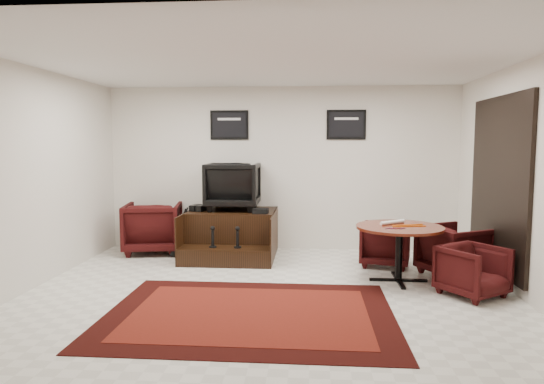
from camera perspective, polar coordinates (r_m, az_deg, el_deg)
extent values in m
plane|color=white|center=(6.16, -0.32, -11.58)|extent=(6.00, 6.00, 0.00)
cube|color=silver|center=(8.39, 1.11, 2.77)|extent=(6.00, 0.02, 2.80)
cube|color=silver|center=(3.42, -3.84, -1.56)|extent=(6.00, 0.02, 2.80)
cube|color=silver|center=(6.84, -26.26, 1.50)|extent=(0.02, 5.00, 2.80)
cube|color=silver|center=(6.39, 27.58, 1.19)|extent=(0.02, 5.00, 2.80)
cube|color=white|center=(5.96, -0.33, 15.06)|extent=(6.00, 5.00, 0.02)
cube|color=black|center=(7.03, 25.10, 0.84)|extent=(0.05, 1.90, 2.30)
cube|color=black|center=(7.03, 25.02, 0.84)|extent=(0.02, 1.72, 2.12)
cube|color=black|center=(7.03, 25.06, 0.84)|extent=(0.03, 0.05, 2.12)
cube|color=black|center=(8.46, -5.04, 7.86)|extent=(0.66, 0.03, 0.50)
cube|color=black|center=(8.44, -5.06, 7.86)|extent=(0.58, 0.01, 0.42)
cube|color=silver|center=(8.45, -5.07, 8.54)|extent=(0.40, 0.00, 0.04)
cube|color=black|center=(8.37, 8.73, 7.84)|extent=(0.66, 0.03, 0.50)
cube|color=black|center=(8.35, 8.74, 7.84)|extent=(0.58, 0.01, 0.42)
cube|color=silver|center=(8.35, 8.75, 8.53)|extent=(0.40, 0.00, 0.04)
cube|color=black|center=(5.39, -2.64, -14.12)|extent=(3.09, 2.32, 0.01)
cube|color=#55160C|center=(5.39, -2.65, -14.06)|extent=(2.54, 1.77, 0.01)
cube|color=black|center=(8.10, -4.63, -4.71)|extent=(1.42, 1.05, 0.74)
cube|color=black|center=(7.43, -5.52, -7.53)|extent=(1.42, 0.42, 0.26)
cube|color=black|center=(8.04, -9.86, -4.85)|extent=(0.02, 1.48, 0.74)
cube|color=black|center=(7.81, 0.27, -5.07)|extent=(0.02, 1.48, 0.74)
cylinder|color=black|center=(7.44, -6.98, -6.42)|extent=(0.11, 0.11, 0.02)
cylinder|color=black|center=(7.41, -6.99, -5.44)|extent=(0.04, 0.04, 0.24)
sphere|color=black|center=(7.38, -7.01, -4.26)|extent=(0.07, 0.07, 0.07)
cylinder|color=black|center=(7.37, -4.07, -6.50)|extent=(0.11, 0.11, 0.02)
cylinder|color=black|center=(7.35, -4.08, -5.51)|extent=(0.04, 0.04, 0.24)
sphere|color=black|center=(7.32, -4.08, -4.32)|extent=(0.07, 0.07, 0.07)
imported|color=black|center=(8.04, -4.62, 1.01)|extent=(0.85, 0.80, 0.87)
cube|color=black|center=(8.02, -9.00, -1.84)|extent=(0.16, 0.28, 0.10)
cube|color=black|center=(7.96, -8.24, -1.88)|extent=(0.16, 0.28, 0.10)
cube|color=black|center=(7.60, -1.37, -2.24)|extent=(0.25, 0.19, 0.08)
imported|color=black|center=(8.42, -13.81, -3.79)|extent=(1.03, 0.99, 0.93)
cylinder|color=#4D130B|center=(6.64, 14.78, -4.04)|extent=(1.14, 1.14, 0.04)
cylinder|color=black|center=(6.70, 14.70, -7.01)|extent=(0.09, 0.09, 0.67)
cube|color=black|center=(6.79, 14.62, -9.99)|extent=(0.76, 0.06, 0.03)
cube|color=black|center=(6.79, 14.62, -9.99)|extent=(0.06, 0.76, 0.03)
imported|color=black|center=(7.51, 13.21, -5.75)|extent=(0.83, 0.79, 0.71)
imported|color=black|center=(7.20, 20.65, -6.17)|extent=(0.99, 1.01, 0.79)
imported|color=black|center=(6.37, 22.57, -8.31)|extent=(0.89, 0.88, 0.68)
cylinder|color=white|center=(6.76, 13.97, -3.47)|extent=(0.37, 0.29, 0.05)
cylinder|color=#D35D0B|center=(6.62, 15.86, -3.88)|extent=(0.44, 0.10, 0.01)
cylinder|color=#D35D0B|center=(6.72, 15.69, -3.74)|extent=(0.43, 0.16, 0.01)
cylinder|color=#4C1933|center=(6.40, 13.52, -4.16)|extent=(0.09, 0.07, 0.01)
cylinder|color=#4C1933|center=(6.41, 14.05, -4.16)|extent=(0.09, 0.07, 0.01)
cylinder|color=#4C1933|center=(6.42, 14.58, -4.15)|extent=(0.09, 0.07, 0.01)
cylinder|color=#4C1933|center=(6.44, 15.11, -4.15)|extent=(0.09, 0.07, 0.01)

